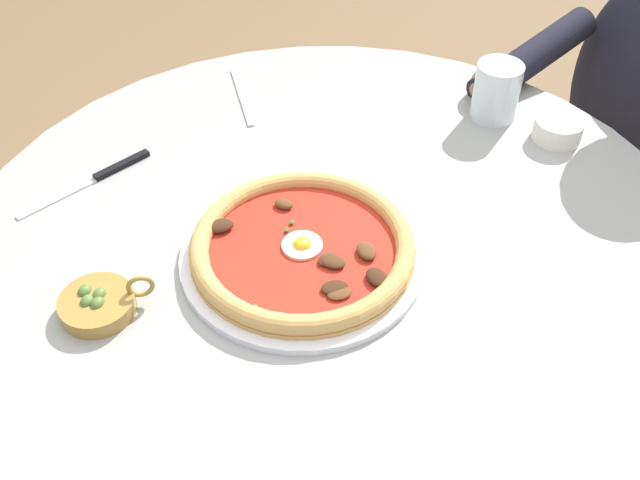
% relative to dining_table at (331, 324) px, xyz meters
% --- Properties ---
extents(dining_table, '(1.01, 1.01, 0.76)m').
position_rel_dining_table_xyz_m(dining_table, '(0.00, 0.00, 0.00)').
color(dining_table, '#999993').
rests_on(dining_table, ground).
extents(pizza_on_plate, '(0.31, 0.31, 0.04)m').
position_rel_dining_table_xyz_m(pizza_on_plate, '(0.06, -0.02, 0.21)').
color(pizza_on_plate, white).
rests_on(pizza_on_plate, dining_table).
extents(water_glass, '(0.07, 0.07, 0.09)m').
position_rel_dining_table_xyz_m(water_glass, '(-0.34, 0.17, 0.23)').
color(water_glass, silver).
rests_on(water_glass, dining_table).
extents(steak_knife, '(0.19, 0.11, 0.01)m').
position_rel_dining_table_xyz_m(steak_knife, '(-0.02, -0.35, 0.19)').
color(steak_knife, silver).
rests_on(steak_knife, dining_table).
extents(ramekin_capers, '(0.07, 0.07, 0.03)m').
position_rel_dining_table_xyz_m(ramekin_capers, '(-0.30, 0.27, 0.21)').
color(ramekin_capers, white).
rests_on(ramekin_capers, dining_table).
extents(olive_pan, '(0.09, 0.11, 0.04)m').
position_rel_dining_table_xyz_m(olive_pan, '(0.21, -0.23, 0.20)').
color(olive_pan, olive).
rests_on(olive_pan, dining_table).
extents(fork_utensil, '(0.16, 0.10, 0.00)m').
position_rel_dining_table_xyz_m(fork_utensil, '(-0.28, -0.23, 0.19)').
color(fork_utensil, '#BCBCC1').
rests_on(fork_utensil, dining_table).
extents(diner_person, '(0.43, 0.57, 1.14)m').
position_rel_dining_table_xyz_m(diner_person, '(-0.53, 0.47, -0.05)').
color(diner_person, '#282833').
rests_on(diner_person, ground).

